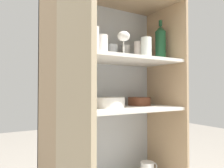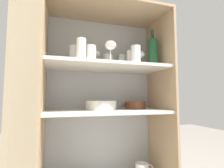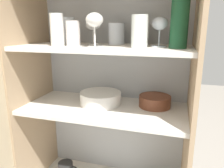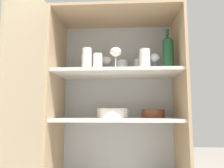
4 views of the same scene
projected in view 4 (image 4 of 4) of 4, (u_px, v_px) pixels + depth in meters
name	position (u px, v px, depth m)	size (l,w,h in m)	color
cupboard_back_panel	(118.00, 123.00, 1.62)	(0.84, 0.02, 1.47)	#B2B7BC
cupboard_side_left	(56.00, 124.00, 1.45)	(0.02, 0.41, 1.47)	tan
cupboard_side_right	(181.00, 125.00, 1.41)	(0.02, 0.41, 1.47)	tan
cupboard_top_panel	(117.00, 17.00, 1.52)	(0.84, 0.41, 0.02)	tan
shelf_board_middle	(117.00, 120.00, 1.43)	(0.81, 0.37, 0.02)	silver
shelf_board_upper	(117.00, 74.00, 1.47)	(0.81, 0.37, 0.02)	silver
cupboard_door	(24.00, 130.00, 1.05)	(0.05, 0.42, 1.47)	tan
tumbler_glass_0	(139.00, 67.00, 1.58)	(0.06, 0.06, 0.11)	white
tumbler_glass_1	(145.00, 60.00, 1.40)	(0.07, 0.07, 0.13)	white
tumbler_glass_2	(98.00, 62.00, 1.43)	(0.06, 0.06, 0.11)	silver
tumbler_glass_3	(87.00, 59.00, 1.41)	(0.06, 0.06, 0.14)	white
tumbler_glass_4	(143.00, 63.00, 1.47)	(0.06, 0.06, 0.12)	silver
tumbler_glass_5	(122.00, 68.00, 1.59)	(0.08, 0.08, 0.10)	white
tumbler_glass_6	(87.00, 65.00, 1.55)	(0.08, 0.08, 0.13)	white
wine_glass_0	(155.00, 59.00, 1.48)	(0.07, 0.07, 0.13)	white
wine_glass_1	(116.00, 53.00, 1.39)	(0.07, 0.07, 0.14)	white
wine_glass_2	(106.00, 61.00, 1.56)	(0.08, 0.08, 0.13)	white
wine_bottle	(168.00, 52.00, 1.43)	(0.07, 0.07, 0.28)	#194728
plate_stack_white	(113.00, 113.00, 1.48)	(0.22, 0.22, 0.06)	silver
mixing_bowl_large	(153.00, 113.00, 1.50)	(0.16, 0.16, 0.06)	brown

